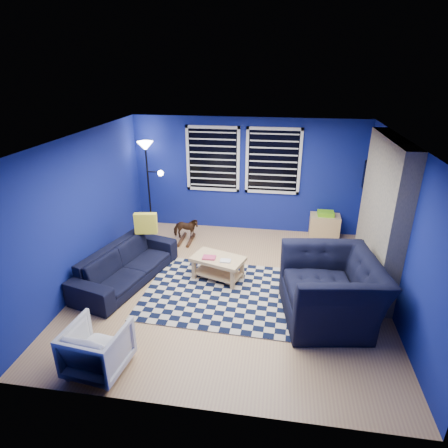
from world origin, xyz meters
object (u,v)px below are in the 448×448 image
tv (369,181)px  floor_lamp (147,159)px  cabinet (324,226)px  armchair_bent (98,348)px  rocking_horse (186,229)px  coffee_table (218,264)px  sofa (126,265)px  armchair_big (331,289)px

tv → floor_lamp: 4.58m
cabinet → floor_lamp: bearing=-176.7°
armchair_bent → rocking_horse: size_ratio=1.29×
rocking_horse → coffee_table: 1.67m
sofa → rocking_horse: sofa is taller
rocking_horse → cabinet: bearing=-83.7°
tv → coffee_table: bearing=-146.6°
armchair_big → coffee_table: bearing=-122.7°
rocking_horse → armchair_bent: bearing=171.3°
armchair_big → armchair_bent: 3.28m
tv → sofa: tv is taller
armchair_big → coffee_table: (-1.81, 0.80, -0.17)m
sofa → coffee_table: sofa is taller
armchair_bent → rocking_horse: (0.17, 3.70, -0.02)m
sofa → floor_lamp: size_ratio=1.05×
rocking_horse → floor_lamp: 1.72m
sofa → floor_lamp: floor_lamp is taller
sofa → floor_lamp: (-0.30, 2.25, 1.33)m
cabinet → floor_lamp: 4.09m
armchair_bent → coffee_table: armchair_bent is taller
armchair_big → coffee_table: 1.99m
tv → armchair_big: bearing=-109.2°
rocking_horse → floor_lamp: floor_lamp is taller
tv → coffee_table: tv is taller
tv → floor_lamp: (-4.57, 0.17, 0.23)m
armchair_bent → cabinet: size_ratio=1.10×
sofa → rocking_horse: size_ratio=3.86×
sofa → floor_lamp: 2.63m
sofa → rocking_horse: (0.63, 1.68, -0.01)m
sofa → armchair_big: bearing=-83.8°
armchair_big → cabinet: (0.18, 2.84, -0.21)m
sofa → floor_lamp: bearing=22.5°
armchair_bent → floor_lamp: floor_lamp is taller
tv → sofa: size_ratio=0.48×
armchair_big → coffee_table: armchair_big is taller
cabinet → armchair_big: bearing=-91.5°
sofa → armchair_bent: armchair_bent is taller
armchair_big → floor_lamp: 4.74m
tv → rocking_horse: (-3.64, -0.39, -1.10)m
armchair_big → floor_lamp: size_ratio=0.74×
sofa → tv: bearing=-49.2°
armchair_bent → floor_lamp: size_ratio=0.35×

